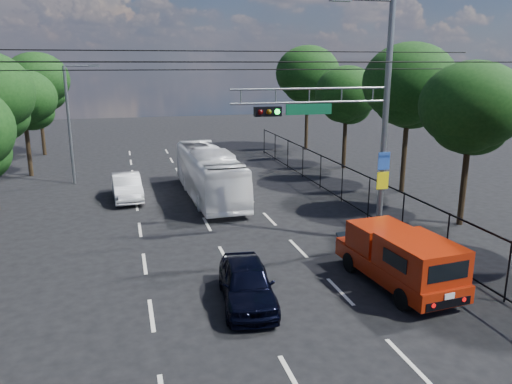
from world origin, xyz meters
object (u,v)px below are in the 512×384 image
object	(u,v)px
red_pickup	(399,257)
signal_mast	(357,115)
navy_hatchback	(247,283)
white_bus	(209,174)
white_van	(127,187)

from	to	relation	value
red_pickup	signal_mast	bearing A→B (deg)	86.14
navy_hatchback	white_bus	distance (m)	12.70
white_bus	red_pickup	bearing A→B (deg)	-74.05
red_pickup	white_bus	xyz separation A→B (m)	(-4.06, 12.77, 0.31)
red_pickup	white_van	world-z (taller)	red_pickup
signal_mast	navy_hatchback	world-z (taller)	signal_mast
red_pickup	navy_hatchback	xyz separation A→B (m)	(-5.11, 0.13, -0.36)
white_bus	white_van	size ratio (longest dim) A/B	2.30
white_bus	navy_hatchback	bearing A→B (deg)	-96.45
red_pickup	navy_hatchback	bearing A→B (deg)	178.53
signal_mast	navy_hatchback	xyz separation A→B (m)	(-5.39, -3.97, -4.58)
red_pickup	white_bus	distance (m)	13.41
signal_mast	navy_hatchback	size ratio (longest dim) A/B	2.45
white_van	white_bus	bearing A→B (deg)	-13.30
red_pickup	white_van	distance (m)	15.96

